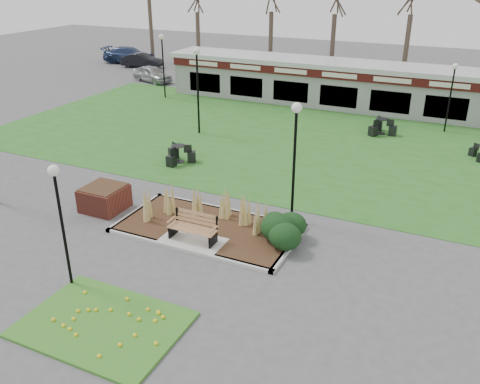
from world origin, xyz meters
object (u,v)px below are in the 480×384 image
at_px(lamp_post_near_right, 58,200).
at_px(lamp_post_far_right, 453,83).
at_px(lamp_post_far_left, 162,52).
at_px(bistro_set_a, 179,157).
at_px(car_silver, 152,74).
at_px(bistro_set_b, 381,129).
at_px(car_blue, 130,55).
at_px(brick_planter, 104,198).
at_px(food_pavilion, 345,84).
at_px(lamp_post_mid_right, 295,137).
at_px(car_black, 142,61).
at_px(park_bench, 194,227).
at_px(lamp_post_mid_left, 197,72).

xyz_separation_m(lamp_post_near_right, lamp_post_far_right, (8.63, 20.50, 0.00)).
height_order(lamp_post_far_left, bistro_set_a, lamp_post_far_left).
relative_size(bistro_set_a, car_silver, 0.43).
distance_m(bistro_set_b, car_blue, 28.41).
bearing_deg(brick_planter, lamp_post_far_right, 55.51).
relative_size(lamp_post_near_right, car_silver, 1.04).
relative_size(food_pavilion, lamp_post_mid_right, 5.53).
relative_size(brick_planter, food_pavilion, 0.06).
xyz_separation_m(lamp_post_far_right, car_blue, (-28.95, 10.00, -2.05)).
height_order(bistro_set_a, car_blue, car_blue).
relative_size(lamp_post_far_right, lamp_post_far_left, 0.88).
relative_size(lamp_post_far_right, car_black, 1.02).
distance_m(park_bench, lamp_post_far_left, 20.76).
distance_m(lamp_post_mid_right, car_black, 31.88).
distance_m(brick_planter, bistro_set_b, 16.08).
relative_size(park_bench, brick_planter, 1.13).
distance_m(food_pavilion, lamp_post_near_right, 23.59).
xyz_separation_m(lamp_post_mid_left, bistro_set_b, (9.23, 4.14, -3.11)).
bearing_deg(bistro_set_b, lamp_post_mid_left, -155.84).
bearing_deg(brick_planter, car_black, 122.38).
bearing_deg(lamp_post_near_right, park_bench, 61.46).
xyz_separation_m(bistro_set_a, car_silver, (-11.30, 14.48, 0.33)).
height_order(lamp_post_mid_left, bistro_set_b, lamp_post_mid_left).
xyz_separation_m(park_bench, food_pavilion, (0.00, 19.71, 0.89)).
height_order(food_pavilion, lamp_post_far_right, lamp_post_far_right).
bearing_deg(brick_planter, car_blue, 124.63).
relative_size(lamp_post_far_left, car_silver, 1.18).
distance_m(lamp_post_mid_right, lamp_post_far_left, 19.97).
bearing_deg(car_silver, park_bench, -124.89).
bearing_deg(lamp_post_far_left, park_bench, -54.41).
bearing_deg(lamp_post_far_right, food_pavilion, 155.80).
distance_m(lamp_post_near_right, lamp_post_far_left, 22.79).
xyz_separation_m(brick_planter, lamp_post_mid_right, (6.85, 2.20, 2.77)).
relative_size(lamp_post_far_right, bistro_set_a, 2.43).
xyz_separation_m(brick_planter, bistro_set_a, (-0.05, 5.52, -0.18)).
relative_size(park_bench, car_black, 0.45).
bearing_deg(lamp_post_far_left, car_silver, 133.29).
bearing_deg(bistro_set_b, lamp_post_far_left, 172.80).
height_order(lamp_post_mid_left, lamp_post_mid_right, lamp_post_mid_left).
distance_m(park_bench, lamp_post_mid_right, 4.67).
bearing_deg(bistro_set_b, brick_planter, -119.10).
relative_size(food_pavilion, bistro_set_a, 15.63).
bearing_deg(park_bench, lamp_post_mid_left, 118.59).
bearing_deg(bistro_set_a, car_blue, 131.16).
xyz_separation_m(bistro_set_a, car_black, (-15.58, 19.13, 0.32)).
height_order(brick_planter, lamp_post_mid_left, lamp_post_mid_left).
bearing_deg(car_black, bistro_set_b, -121.94).
relative_size(park_bench, bistro_set_a, 1.08).
bearing_deg(car_black, park_bench, -149.37).
height_order(food_pavilion, lamp_post_near_right, lamp_post_near_right).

